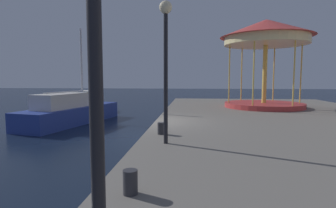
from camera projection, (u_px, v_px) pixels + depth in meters
name	position (u px, v px, depth m)	size (l,w,h in m)	color
ground_plane	(155.00, 139.00, 11.99)	(120.00, 120.00, 0.00)	black
quay_dock	(304.00, 132.00, 11.37)	(12.67, 27.29, 0.80)	slate
sailboat_blue	(70.00, 112.00, 15.85)	(3.64, 7.48, 5.74)	navy
motorboat_green	(86.00, 103.00, 22.60)	(3.05, 5.13, 1.66)	#236638
carousel	(266.00, 42.00, 17.12)	(5.80, 5.80, 5.61)	#B23333
lamp_post_mid_promenade	(166.00, 46.00, 7.52)	(0.36, 0.36, 4.01)	black
bollard_center	(130.00, 182.00, 4.35)	(0.24, 0.24, 0.40)	#2D2D33
bollard_north	(161.00, 128.00, 9.04)	(0.24, 0.24, 0.40)	#2D2D33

